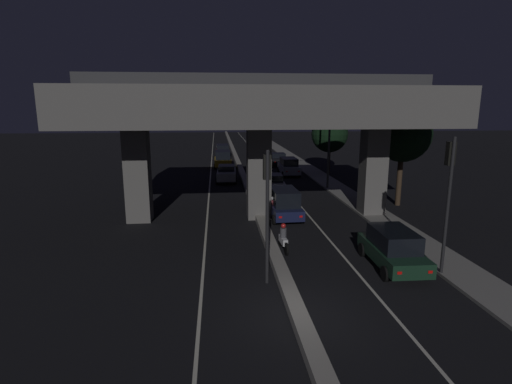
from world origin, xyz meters
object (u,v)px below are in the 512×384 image
object	(u,v)px
car_dark_blue_second	(284,203)
car_dark_red_third_oncoming	(222,150)
traffic_light_right_of_median	(449,183)
car_silver_fourth	(289,166)
car_silver_lead_oncoming	(227,173)
motorcycle_white_filtering_near	(283,239)
motorcycle_red_filtering_mid	(273,209)
traffic_light_left_of_median	(267,194)
car_taxi_yellow_second_oncoming	(223,159)
street_lamp	(326,131)
car_white_third	(272,184)
car_black_fifth	(278,159)
pedestrian_on_sidewalk	(364,197)
car_dark_green_lead	(393,248)

from	to	relation	value
car_dark_blue_second	car_dark_red_third_oncoming	xyz separation A→B (m)	(-3.37, 32.35, -0.08)
traffic_light_right_of_median	car_dark_blue_second	bearing A→B (deg)	118.99
car_silver_fourth	car_silver_lead_oncoming	distance (m)	7.20
car_dark_red_third_oncoming	motorcycle_white_filtering_near	world-z (taller)	car_dark_red_third_oncoming
car_silver_fourth	motorcycle_red_filtering_mid	distance (m)	16.72
car_silver_fourth	motorcycle_white_filtering_near	xyz separation A→B (m)	(-4.23, -21.98, -0.31)
traffic_light_left_of_median	traffic_light_right_of_median	bearing A→B (deg)	-0.03
car_taxi_yellow_second_oncoming	traffic_light_left_of_median	bearing A→B (deg)	2.57
traffic_light_left_of_median	car_dark_red_third_oncoming	world-z (taller)	traffic_light_left_of_median
motorcycle_white_filtering_near	motorcycle_red_filtering_mid	world-z (taller)	motorcycle_red_filtering_mid
street_lamp	car_white_third	bearing A→B (deg)	-167.80
car_black_fifth	car_silver_fourth	bearing A→B (deg)	-179.39
pedestrian_on_sidewalk	street_lamp	bearing A→B (deg)	95.45
car_silver_lead_oncoming	car_white_third	bearing A→B (deg)	35.53
traffic_light_right_of_median	street_lamp	world-z (taller)	street_lamp
car_black_fifth	traffic_light_right_of_median	bearing A→B (deg)	-176.40
car_silver_lead_oncoming	car_dark_red_third_oncoming	xyz separation A→B (m)	(-0.07, 19.21, 0.12)
traffic_light_left_of_median	street_lamp	size ratio (longest dim) A/B	0.64
street_lamp	traffic_light_left_of_median	bearing A→B (deg)	-111.97
traffic_light_left_of_median	car_dark_green_lead	world-z (taller)	traffic_light_left_of_median
traffic_light_right_of_median	motorcycle_white_filtering_near	xyz separation A→B (m)	(-6.12, 3.46, -3.33)
motorcycle_white_filtering_near	traffic_light_left_of_median	bearing A→B (deg)	156.06
car_silver_fourth	car_silver_lead_oncoming	world-z (taller)	car_silver_fourth
traffic_light_right_of_median	car_silver_lead_oncoming	xyz separation A→B (m)	(-8.41, 22.36, -3.13)
street_lamp	motorcycle_red_filtering_mid	size ratio (longest dim) A/B	4.61
traffic_light_left_of_median	car_dark_green_lead	distance (m)	6.40
car_white_third	motorcycle_red_filtering_mid	size ratio (longest dim) A/B	2.47
car_dark_blue_second	motorcycle_white_filtering_near	xyz separation A→B (m)	(-1.02, -5.75, -0.39)
car_white_third	car_silver_lead_oncoming	xyz separation A→B (m)	(-3.55, 5.49, 0.01)
car_silver_lead_oncoming	motorcycle_red_filtering_mid	xyz separation A→B (m)	(2.57, -13.17, -0.18)
pedestrian_on_sidewalk	car_white_third	bearing A→B (deg)	129.75
car_dark_green_lead	car_dark_red_third_oncoming	bearing A→B (deg)	10.84
street_lamp	motorcycle_red_filtering_mid	xyz separation A→B (m)	(-5.66, -8.69, -4.32)
traffic_light_left_of_median	street_lamp	world-z (taller)	street_lamp
car_dark_red_third_oncoming	motorcycle_white_filtering_near	xyz separation A→B (m)	(2.35, -38.11, -0.31)
motorcycle_white_filtering_near	car_dark_green_lead	bearing A→B (deg)	-123.50
car_taxi_yellow_second_oncoming	motorcycle_white_filtering_near	world-z (taller)	car_taxi_yellow_second_oncoming
car_black_fifth	car_dark_red_third_oncoming	distance (m)	11.19
car_dark_green_lead	car_silver_lead_oncoming	world-z (taller)	car_dark_green_lead
car_dark_red_third_oncoming	car_dark_blue_second	bearing A→B (deg)	4.90
motorcycle_white_filtering_near	motorcycle_red_filtering_mid	distance (m)	5.74
car_silver_fourth	car_dark_green_lead	bearing A→B (deg)	-179.84
car_dark_green_lead	car_silver_lead_oncoming	bearing A→B (deg)	18.77
traffic_light_right_of_median	car_dark_green_lead	bearing A→B (deg)	150.57
car_silver_lead_oncoming	car_taxi_yellow_second_oncoming	size ratio (longest dim) A/B	0.97
car_dark_green_lead	car_silver_fourth	xyz separation A→B (m)	(-0.21, 24.49, 0.02)
traffic_light_right_of_median	car_black_fifth	size ratio (longest dim) A/B	1.37
pedestrian_on_sidewalk	car_dark_blue_second	bearing A→B (deg)	-168.46
car_white_third	pedestrian_on_sidewalk	size ratio (longest dim) A/B	2.68
motorcycle_red_filtering_mid	car_dark_green_lead	bearing A→B (deg)	-155.89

